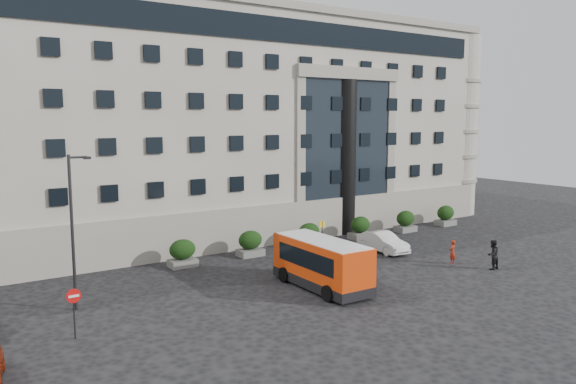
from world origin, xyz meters
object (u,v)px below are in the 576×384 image
(hedge_a, at_px, (183,253))
(pedestrian_c, at_px, (357,265))
(street_lamp, at_px, (73,226))
(bus_stop_sign, at_px, (322,232))
(hedge_e, at_px, (405,221))
(pedestrian_a, at_px, (452,252))
(hedge_c, at_px, (309,235))
(no_entry_sign, at_px, (74,303))
(hedge_d, at_px, (360,228))
(pedestrian_b, at_px, (493,255))
(minibus, at_px, (321,261))
(hedge_f, at_px, (446,215))
(white_taxi, at_px, (383,242))
(hedge_b, at_px, (250,243))

(hedge_a, distance_m, pedestrian_c, 11.64)
(street_lamp, relative_size, bus_stop_sign, 3.17)
(hedge_e, bearing_deg, pedestrian_a, -119.29)
(bus_stop_sign, relative_size, pedestrian_a, 1.56)
(hedge_c, bearing_deg, pedestrian_c, -107.95)
(no_entry_sign, bearing_deg, pedestrian_a, -1.64)
(hedge_a, height_order, hedge_e, same)
(hedge_d, relative_size, pedestrian_b, 0.94)
(street_lamp, relative_size, pedestrian_b, 4.11)
(minibus, bearing_deg, pedestrian_a, -2.26)
(hedge_d, bearing_deg, hedge_a, 180.00)
(hedge_f, bearing_deg, hedge_d, 180.00)
(hedge_c, height_order, pedestrian_a, hedge_c)
(no_entry_sign, bearing_deg, hedge_a, 44.48)
(hedge_d, xyz_separation_m, pedestrian_c, (-8.08, -8.89, -0.01))
(bus_stop_sign, bearing_deg, hedge_a, 163.58)
(hedge_c, relative_size, bus_stop_sign, 0.73)
(hedge_c, xyz_separation_m, hedge_e, (10.40, 0.00, 0.00))
(pedestrian_c, bearing_deg, hedge_f, 176.21)
(hedge_e, bearing_deg, pedestrian_b, -109.86)
(pedestrian_a, bearing_deg, street_lamp, -26.80)
(hedge_d, bearing_deg, street_lamp, -168.47)
(hedge_d, distance_m, pedestrian_c, 12.01)
(street_lamp, xyz_separation_m, pedestrian_c, (15.46, -4.09, -3.45))
(pedestrian_a, relative_size, pedestrian_c, 0.88)
(pedestrian_c, bearing_deg, pedestrian_a, 145.82)
(hedge_a, distance_m, white_taxi, 14.66)
(bus_stop_sign, bearing_deg, hedge_b, 146.93)
(hedge_c, height_order, no_entry_sign, no_entry_sign)
(hedge_e, distance_m, pedestrian_c, 15.98)
(minibus, xyz_separation_m, white_taxi, (9.25, 4.58, -0.85))
(street_lamp, distance_m, minibus, 13.63)
(pedestrian_b, bearing_deg, bus_stop_sign, -54.36)
(hedge_f, height_order, street_lamp, street_lamp)
(pedestrian_b, height_order, pedestrian_c, pedestrian_b)
(minibus, relative_size, white_taxi, 1.55)
(hedge_b, height_order, hedge_c, same)
(pedestrian_a, xyz_separation_m, pedestrian_b, (1.04, -2.40, 0.16))
(street_lamp, relative_size, minibus, 1.16)
(hedge_f, bearing_deg, hedge_e, 180.00)
(white_taxi, bearing_deg, minibus, -149.52)
(white_taxi, bearing_deg, no_entry_sign, -164.81)
(street_lamp, relative_size, pedestrian_c, 4.36)
(minibus, bearing_deg, white_taxi, 27.39)
(street_lamp, bearing_deg, pedestrian_b, -16.30)
(hedge_e, relative_size, pedestrian_c, 1.00)
(hedge_d, height_order, bus_stop_sign, bus_stop_sign)
(hedge_e, xyz_separation_m, pedestrian_a, (-5.35, -9.54, -0.12))
(pedestrian_c, bearing_deg, no_entry_sign, -29.64)
(bus_stop_sign, distance_m, minibus, 7.75)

